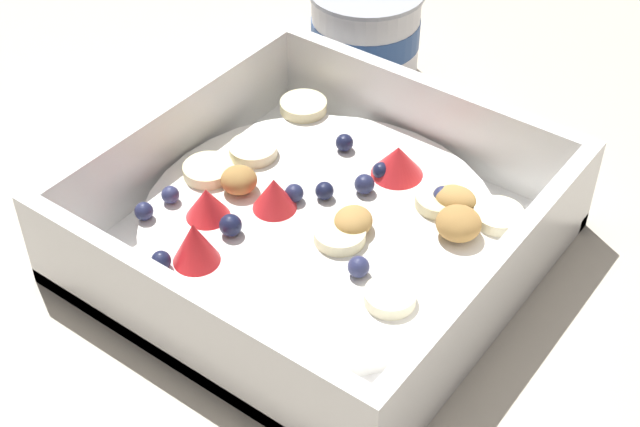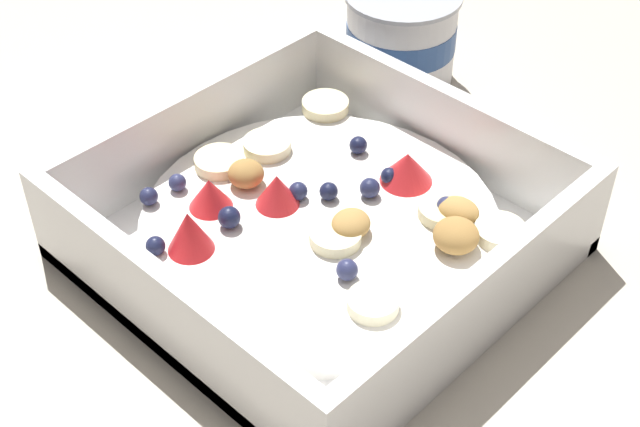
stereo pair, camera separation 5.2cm
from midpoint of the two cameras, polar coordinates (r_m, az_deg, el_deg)
The scene contains 3 objects.
ground_plane at distance 0.53m, azimuth 2.74°, elevation -3.26°, with size 2.40×2.40×0.00m, color beige.
fruit_bowl at distance 0.53m, azimuth 2.83°, elevation -0.94°, with size 0.23×0.23×0.06m.
yogurt_cup at distance 0.68m, azimuth 7.24°, elevation 10.67°, with size 0.08×0.08×0.07m.
Camera 2 is at (0.27, -0.28, 0.37)m, focal length 52.13 mm.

